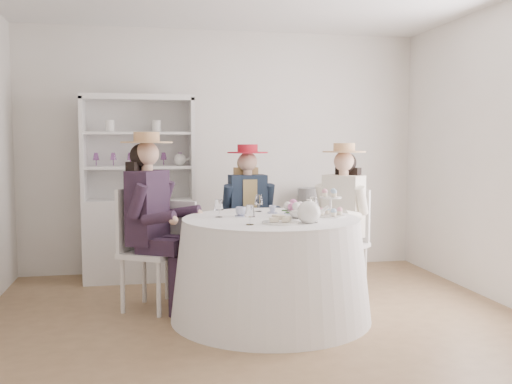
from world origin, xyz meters
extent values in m
plane|color=olive|center=(0.00, 0.00, 0.00)|extent=(4.50, 4.50, 0.00)
plane|color=silver|center=(0.00, 2.00, 1.35)|extent=(4.50, 0.00, 4.50)
plane|color=silver|center=(0.00, -2.00, 1.35)|extent=(4.50, 0.00, 4.50)
plane|color=silver|center=(2.25, 0.00, 1.35)|extent=(0.00, 4.50, 4.50)
cone|color=white|center=(0.12, 0.10, 0.41)|extent=(1.65, 1.65, 0.82)
cylinder|color=white|center=(0.12, 0.10, 0.83)|extent=(1.45, 1.45, 0.02)
cube|color=silver|center=(-0.95, 1.65, 0.43)|extent=(1.22, 0.72, 0.86)
cube|color=silver|center=(-0.95, 1.84, 1.39)|extent=(1.12, 0.34, 1.05)
cube|color=silver|center=(-0.95, 1.65, 1.91)|extent=(1.22, 0.72, 0.06)
cube|color=silver|center=(-1.50, 1.65, 1.39)|extent=(0.15, 0.42, 1.05)
cube|color=silver|center=(-0.39, 1.65, 1.39)|extent=(0.15, 0.42, 1.05)
cube|color=silver|center=(-0.95, 1.65, 1.19)|extent=(1.13, 0.65, 0.03)
cube|color=silver|center=(-0.95, 1.65, 1.55)|extent=(1.13, 0.65, 0.03)
sphere|color=white|center=(-0.52, 1.65, 1.27)|extent=(0.13, 0.13, 0.13)
cube|color=silver|center=(0.96, 1.75, 0.31)|extent=(0.48, 0.48, 0.63)
cylinder|color=black|center=(0.96, 1.75, 0.78)|extent=(0.33, 0.33, 0.31)
cube|color=silver|center=(-0.85, 0.51, 0.49)|extent=(0.60, 0.60, 0.04)
cylinder|color=silver|center=(-0.79, 0.27, 0.24)|extent=(0.04, 0.04, 0.48)
cylinder|color=silver|center=(-0.61, 0.57, 0.24)|extent=(0.04, 0.04, 0.48)
cylinder|color=silver|center=(-1.09, 0.45, 0.24)|extent=(0.04, 0.04, 0.48)
cylinder|color=silver|center=(-0.91, 0.75, 0.24)|extent=(0.04, 0.04, 0.48)
cube|color=silver|center=(-1.02, 0.61, 0.79)|extent=(0.24, 0.37, 0.55)
cube|color=black|center=(-0.87, 0.52, 0.90)|extent=(0.39, 0.45, 0.63)
cube|color=black|center=(-0.79, 0.36, 0.58)|extent=(0.39, 0.31, 0.13)
cylinder|color=black|center=(-0.66, 0.28, 0.25)|extent=(0.11, 0.11, 0.50)
cylinder|color=black|center=(-0.95, 0.31, 0.97)|extent=(0.21, 0.18, 0.30)
cube|color=black|center=(-0.69, 0.53, 0.58)|extent=(0.39, 0.31, 0.13)
cylinder|color=black|center=(-0.55, 0.45, 0.25)|extent=(0.11, 0.11, 0.50)
cylinder|color=black|center=(-0.71, 0.69, 0.97)|extent=(0.21, 0.18, 0.30)
cylinder|color=#D8A889|center=(-0.87, 0.52, 1.24)|extent=(0.10, 0.10, 0.09)
sphere|color=#D8A889|center=(-0.87, 0.52, 1.36)|extent=(0.21, 0.21, 0.21)
sphere|color=black|center=(-0.91, 0.55, 1.34)|extent=(0.21, 0.21, 0.21)
cube|color=black|center=(-0.94, 0.57, 1.08)|extent=(0.21, 0.27, 0.42)
cylinder|color=tan|center=(-0.87, 0.52, 1.45)|extent=(0.44, 0.44, 0.01)
cylinder|color=tan|center=(-0.87, 0.52, 1.50)|extent=(0.22, 0.22, 0.09)
cube|color=silver|center=(0.13, 1.15, 0.46)|extent=(0.43, 0.43, 0.04)
cylinder|color=silver|center=(-0.03, 0.98, 0.22)|extent=(0.04, 0.04, 0.45)
cylinder|color=silver|center=(0.30, 1.00, 0.22)|extent=(0.04, 0.04, 0.45)
cylinder|color=silver|center=(-0.04, 1.31, 0.22)|extent=(0.04, 0.04, 0.45)
cylinder|color=silver|center=(0.28, 1.33, 0.22)|extent=(0.04, 0.04, 0.45)
cube|color=silver|center=(0.12, 1.34, 0.73)|extent=(0.39, 0.05, 0.51)
cube|color=#1C2738|center=(0.13, 1.17, 0.83)|extent=(0.38, 0.22, 0.59)
cube|color=tan|center=(0.13, 1.17, 0.83)|extent=(0.15, 0.23, 0.51)
cube|color=#1C2738|center=(0.04, 1.03, 0.54)|extent=(0.15, 0.35, 0.12)
cylinder|color=#1C2738|center=(0.05, 0.89, 0.23)|extent=(0.10, 0.10, 0.47)
cylinder|color=#1C2738|center=(-0.08, 1.12, 0.90)|extent=(0.10, 0.18, 0.28)
cube|color=#1C2738|center=(0.22, 1.04, 0.54)|extent=(0.15, 0.35, 0.12)
cylinder|color=#1C2738|center=(0.23, 0.90, 0.23)|extent=(0.10, 0.10, 0.47)
cylinder|color=#1C2738|center=(0.34, 1.15, 0.90)|extent=(0.10, 0.18, 0.28)
cylinder|color=#D8A889|center=(0.13, 1.17, 1.15)|extent=(0.09, 0.09, 0.08)
sphere|color=#D8A889|center=(0.13, 1.17, 1.26)|extent=(0.19, 0.19, 0.19)
sphere|color=tan|center=(0.12, 1.22, 1.25)|extent=(0.19, 0.19, 0.19)
cube|color=tan|center=(0.12, 1.26, 1.01)|extent=(0.25, 0.09, 0.39)
cylinder|color=#B61B2A|center=(0.13, 1.17, 1.35)|extent=(0.41, 0.41, 0.01)
cylinder|color=#B61B2A|center=(0.13, 1.17, 1.39)|extent=(0.20, 0.20, 0.08)
cube|color=silver|center=(0.97, 0.73, 0.46)|extent=(0.58, 0.58, 0.04)
cylinder|color=silver|center=(0.74, 0.75, 0.23)|extent=(0.04, 0.04, 0.45)
cylinder|color=silver|center=(0.95, 0.50, 0.23)|extent=(0.04, 0.04, 0.45)
cylinder|color=silver|center=(0.99, 0.96, 0.23)|extent=(0.04, 0.04, 0.45)
cylinder|color=silver|center=(1.20, 0.71, 0.23)|extent=(0.04, 0.04, 0.45)
cube|color=silver|center=(1.11, 0.85, 0.74)|extent=(0.27, 0.32, 0.51)
cube|color=silver|center=(0.98, 0.75, 0.84)|extent=(0.39, 0.41, 0.60)
cube|color=silver|center=(0.82, 0.72, 0.54)|extent=(0.35, 0.33, 0.12)
cylinder|color=silver|center=(0.71, 0.63, 0.24)|extent=(0.10, 0.10, 0.47)
cylinder|color=silver|center=(0.82, 0.88, 0.91)|extent=(0.20, 0.19, 0.28)
cube|color=silver|center=(0.93, 0.58, 0.54)|extent=(0.35, 0.33, 0.12)
cylinder|color=silver|center=(0.82, 0.49, 0.24)|extent=(0.10, 0.10, 0.47)
cylinder|color=silver|center=(1.09, 0.56, 0.91)|extent=(0.20, 0.19, 0.28)
cylinder|color=#D8A889|center=(0.98, 0.75, 1.16)|extent=(0.09, 0.09, 0.08)
sphere|color=#D8A889|center=(0.98, 0.75, 1.27)|extent=(0.19, 0.19, 0.19)
sphere|color=black|center=(1.02, 0.78, 1.26)|extent=(0.19, 0.19, 0.19)
cube|color=black|center=(1.05, 0.80, 1.02)|extent=(0.22, 0.24, 0.39)
cylinder|color=tan|center=(0.98, 0.75, 1.36)|extent=(0.41, 0.41, 0.01)
cylinder|color=tan|center=(0.98, 0.75, 1.41)|extent=(0.21, 0.21, 0.08)
cube|color=silver|center=(-0.49, 0.85, 0.43)|extent=(0.54, 0.54, 0.04)
cylinder|color=silver|center=(-0.27, 0.88, 0.21)|extent=(0.03, 0.03, 0.42)
cylinder|color=silver|center=(-0.52, 1.06, 0.21)|extent=(0.03, 0.03, 0.42)
cylinder|color=silver|center=(-0.46, 0.63, 0.21)|extent=(0.03, 0.03, 0.42)
cylinder|color=silver|center=(-0.70, 0.82, 0.21)|extent=(0.03, 0.03, 0.42)
cube|color=silver|center=(-0.59, 0.71, 0.69)|extent=(0.31, 0.24, 0.48)
imported|color=white|center=(-0.10, 0.22, 0.87)|extent=(0.12, 0.12, 0.07)
imported|color=white|center=(0.20, 0.39, 0.87)|extent=(0.08, 0.08, 0.06)
imported|color=white|center=(0.35, 0.32, 0.87)|extent=(0.11, 0.11, 0.07)
imported|color=white|center=(0.35, 0.04, 0.86)|extent=(0.20, 0.20, 0.05)
sphere|color=pink|center=(0.41, 0.09, 0.93)|extent=(0.07, 0.07, 0.07)
sphere|color=white|center=(0.38, 0.14, 0.93)|extent=(0.07, 0.07, 0.07)
sphere|color=pink|center=(0.33, 0.15, 0.93)|extent=(0.07, 0.07, 0.07)
sphere|color=white|center=(0.29, 0.12, 0.93)|extent=(0.07, 0.07, 0.07)
sphere|color=pink|center=(0.29, 0.07, 0.93)|extent=(0.07, 0.07, 0.07)
sphere|color=white|center=(0.33, 0.03, 0.93)|extent=(0.07, 0.07, 0.07)
sphere|color=pink|center=(0.38, 0.05, 0.93)|extent=(0.07, 0.07, 0.07)
sphere|color=white|center=(0.35, -0.25, 0.92)|extent=(0.18, 0.18, 0.18)
cylinder|color=white|center=(0.46, -0.25, 0.93)|extent=(0.11, 0.03, 0.09)
cylinder|color=white|center=(0.35, -0.25, 1.01)|extent=(0.04, 0.04, 0.02)
cylinder|color=white|center=(0.13, -0.23, 0.84)|extent=(0.28, 0.28, 0.01)
cube|color=beige|center=(0.07, -0.25, 0.87)|extent=(0.07, 0.04, 0.03)
cube|color=beige|center=(0.13, -0.23, 0.88)|extent=(0.07, 0.06, 0.03)
cube|color=beige|center=(0.18, -0.21, 0.87)|extent=(0.08, 0.07, 0.03)
cube|color=beige|center=(0.10, -0.18, 0.88)|extent=(0.08, 0.08, 0.03)
cube|color=beige|center=(0.16, -0.27, 0.87)|extent=(0.07, 0.08, 0.03)
cylinder|color=white|center=(0.63, 0.08, 0.84)|extent=(0.24, 0.24, 0.01)
cylinder|color=white|center=(0.63, 0.08, 0.92)|extent=(0.02, 0.02, 0.16)
cylinder|color=white|center=(0.63, 0.08, 1.00)|extent=(0.18, 0.18, 0.01)
camera|label=1|loc=(-0.89, -4.43, 1.45)|focal=40.00mm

